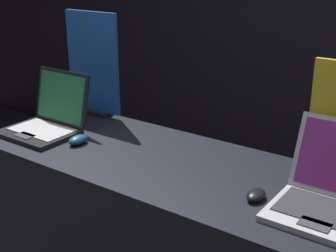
{
  "coord_description": "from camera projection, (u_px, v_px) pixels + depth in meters",
  "views": [
    {
      "loc": [
        1.0,
        -1.08,
        1.73
      ],
      "look_at": [
        0.0,
        0.32,
        1.11
      ],
      "focal_mm": 50.0,
      "sensor_mm": 36.0,
      "label": 1
    }
  ],
  "objects": [
    {
      "name": "promo_stand_front",
      "position": [
        93.0,
        67.0,
        2.34
      ],
      "size": [
        0.32,
        0.07,
        0.52
      ],
      "color": "black",
      "rests_on": "display_counter"
    },
    {
      "name": "laptop_back",
      "position": [
        332.0,
        193.0,
        1.49
      ],
      "size": [
        0.33,
        0.36,
        0.27
      ],
      "color": "#B7B7BC",
      "rests_on": "display_counter"
    },
    {
      "name": "mouse_back",
      "position": [
        256.0,
        195.0,
        1.58
      ],
      "size": [
        0.06,
        0.09,
        0.03
      ],
      "color": "black",
      "rests_on": "display_counter"
    },
    {
      "name": "wall_back",
      "position": [
        328.0,
        8.0,
        3.15
      ],
      "size": [
        8.0,
        0.05,
        2.8
      ],
      "color": "black",
      "rests_on": "ground_plane"
    },
    {
      "name": "mouse_front",
      "position": [
        78.0,
        140.0,
        2.04
      ],
      "size": [
        0.06,
        0.1,
        0.04
      ],
      "color": "navy",
      "rests_on": "display_counter"
    },
    {
      "name": "laptop_front",
      "position": [
        48.0,
        119.0,
        2.17
      ],
      "size": [
        0.32,
        0.32,
        0.27
      ],
      "color": "black",
      "rests_on": "display_counter"
    }
  ]
}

